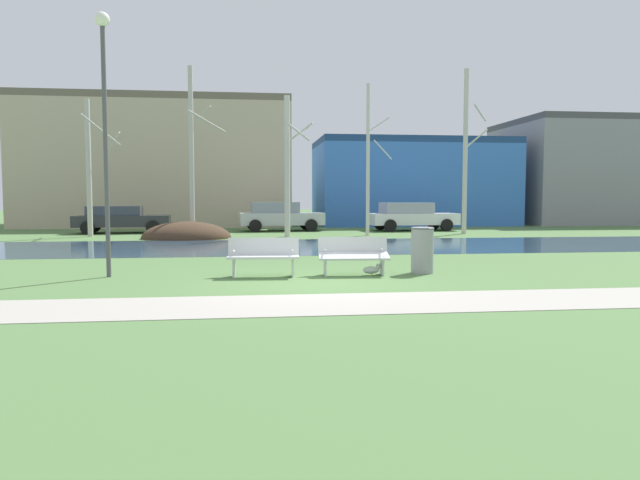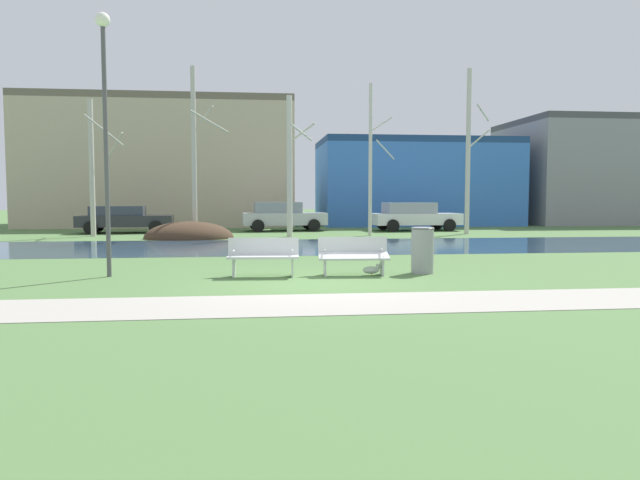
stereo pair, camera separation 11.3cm
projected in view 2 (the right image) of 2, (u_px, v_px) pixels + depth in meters
The scene contains 20 objects.
ground_plane at pixel (286, 245), 22.18m from camera, with size 120.00×120.00×0.00m, color #4C703D.
paved_path_strip at pixel (329, 304), 9.91m from camera, with size 60.00×1.98×0.01m, color #9E998E.
river_band at pixel (288, 246), 21.31m from camera, with size 80.00×6.86×0.01m, color #2D475B.
soil_mound at pixel (189, 238), 25.45m from camera, with size 3.83×2.76×1.47m, color #423021.
bench_left at pixel (263, 256), 13.29m from camera, with size 1.63×0.66×0.87m.
bench_right at pixel (353, 255), 13.52m from camera, with size 1.63×0.66×0.87m.
trash_bin at pixel (422, 250), 13.87m from camera, with size 0.55×0.55×1.08m.
seagull at pixel (372, 270), 13.53m from camera, with size 0.46×0.17×0.27m.
streetlamp at pixel (105, 104), 13.02m from camera, with size 0.32×0.32×5.82m.
birch_far_left at pixel (93, 166), 26.44m from camera, with size 1.57×2.86×6.14m.
birch_left at pixel (195, 151), 25.75m from camera, with size 1.62×2.39×7.44m.
birch_center_left at pixel (290, 165), 26.22m from camera, with size 1.30×2.17×6.25m.
birch_center at pixel (371, 159), 27.05m from camera, with size 1.19×2.11×6.94m.
birch_center_right at pixel (469, 151), 28.25m from camera, with size 1.18×2.03×7.87m.
parked_van_nearest_dark at pixel (124, 218), 29.16m from camera, with size 4.64×2.17×1.34m.
parked_sedan_second_silver at pixel (282, 216), 30.96m from camera, with size 4.47×2.21×1.52m.
parked_hatch_third_white at pixel (414, 216), 31.10m from camera, with size 4.74×2.22×1.49m.
building_beige_block at pixel (166, 165), 37.77m from camera, with size 15.82×9.50×7.68m.
building_blue_store at pixel (415, 183), 38.07m from camera, with size 12.20×6.79×5.40m.
building_grey_warehouse at pixel (606, 172), 40.19m from camera, with size 12.92×8.56×6.89m.
Camera 2 is at (-1.27, -12.11, 1.81)m, focal length 33.13 mm.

